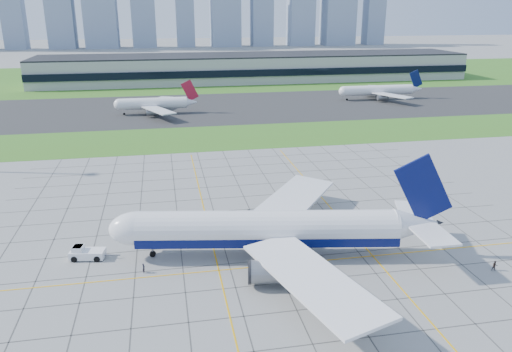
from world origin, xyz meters
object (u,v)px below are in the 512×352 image
Objects in this scene: pushback_tug at (86,253)px; crew_near at (144,268)px; airliner at (270,229)px; crew_far at (495,266)px; distant_jet_2 at (379,90)px; distant_jet_1 at (155,103)px.

crew_near is at bearing -25.01° from pushback_tug.
pushback_tug is 12.48m from crew_near.
airliner is 33.08m from pushback_tug.
airliner reaches higher than pushback_tug.
pushback_tug is 71.23m from crew_far.
distant_jet_1 is at bearing -171.70° from distant_jet_2.
distant_jet_1 is at bearing 128.94° from crew_far.
airliner is at bearing 0.81° from pushback_tug.
crew_near is 0.04× the size of distant_jet_2.
pushback_tug is at bearing -95.36° from distant_jet_1.
airliner reaches higher than distant_jet_1.
crew_near is at bearing -165.07° from airliner.
airliner is at bearing -63.37° from crew_near.
crew_near is 135.93m from distant_jet_1.
pushback_tug reaches higher than crew_near.
crew_near is at bearing -90.77° from distant_jet_1.
crew_near is (10.25, -7.11, -0.24)m from pushback_tug.
crew_far is 0.04× the size of distant_jet_1.
crew_far is at bearing -68.75° from distant_jet_1.
distant_jet_1 is (1.83, 135.87, 3.63)m from crew_near.
crew_far is at bearing -9.21° from airliner.
crew_far is 169.90m from distant_jet_2.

